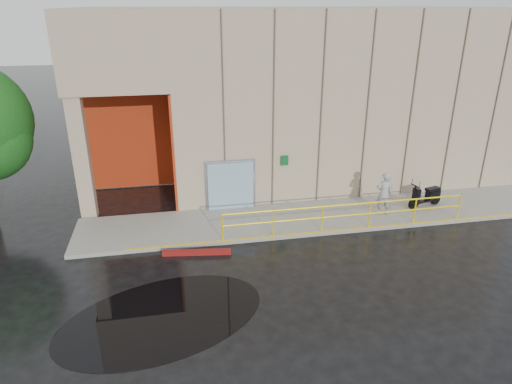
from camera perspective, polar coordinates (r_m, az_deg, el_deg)
ground at (r=14.35m, az=-0.56°, el=-12.21°), size 120.00×120.00×0.00m
sidewalk at (r=19.03m, az=8.90°, el=-2.96°), size 20.00×3.00×0.15m
building at (r=24.04m, az=6.85°, el=12.87°), size 20.00×10.17×8.00m
guardrail at (r=17.72m, az=11.21°, el=-2.96°), size 9.56×0.06×1.03m
person at (r=19.14m, az=15.72°, el=-0.19°), size 0.71×0.51×1.81m
scooter at (r=20.47m, az=20.55°, el=0.19°), size 1.71×0.89×1.30m
red_curb at (r=16.27m, az=-7.42°, el=-7.49°), size 2.40×0.51×0.18m
puddle at (r=13.56m, az=-11.62°, el=-15.07°), size 6.75×5.26×0.01m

